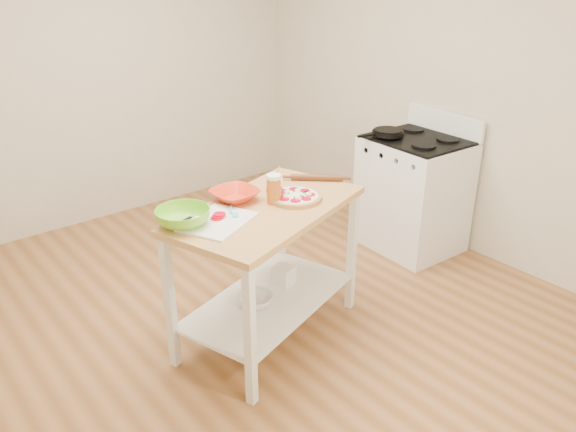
% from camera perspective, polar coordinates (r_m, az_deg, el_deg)
% --- Properties ---
extents(room_shell, '(4.04, 4.54, 2.74)m').
position_cam_1_polar(room_shell, '(3.33, -4.17, 9.29)').
color(room_shell, '#986438').
rests_on(room_shell, ground).
extents(prep_island, '(1.36, 0.99, 0.90)m').
position_cam_1_polar(prep_island, '(3.41, -2.08, -2.90)').
color(prep_island, tan).
rests_on(prep_island, ground).
extents(gas_stove, '(0.68, 0.79, 1.11)m').
position_cam_1_polar(gas_stove, '(4.74, 12.58, 2.29)').
color(gas_stove, white).
rests_on(gas_stove, ground).
extents(skillet, '(0.39, 0.25, 0.03)m').
position_cam_1_polar(skillet, '(4.57, 10.06, 8.32)').
color(skillet, black).
rests_on(skillet, gas_stove).
extents(pizza, '(0.33, 0.33, 0.05)m').
position_cam_1_polar(pizza, '(3.40, 0.69, 1.98)').
color(pizza, tan).
rests_on(pizza, prep_island).
extents(cutting_board, '(0.49, 0.44, 0.04)m').
position_cam_1_polar(cutting_board, '(3.12, -7.23, -0.55)').
color(cutting_board, white).
rests_on(cutting_board, prep_island).
extents(spatula, '(0.08, 0.15, 0.01)m').
position_cam_1_polar(spatula, '(3.21, -5.64, 0.39)').
color(spatula, '#47D0D0').
rests_on(spatula, cutting_board).
extents(knife, '(0.26, 0.11, 0.01)m').
position_cam_1_polar(knife, '(3.16, -9.93, -0.20)').
color(knife, silver).
rests_on(knife, cutting_board).
extents(orange_bowl, '(0.29, 0.29, 0.07)m').
position_cam_1_polar(orange_bowl, '(3.39, -5.44, 2.14)').
color(orange_bowl, red).
rests_on(orange_bowl, prep_island).
extents(green_bowl, '(0.40, 0.40, 0.09)m').
position_cam_1_polar(green_bowl, '(3.11, -10.63, -0.12)').
color(green_bowl, '#76CB25').
rests_on(green_bowl, prep_island).
extents(beer_pint, '(0.09, 0.09, 0.18)m').
position_cam_1_polar(beer_pint, '(3.32, -1.45, 2.77)').
color(beer_pint, '#B85D1B').
rests_on(beer_pint, prep_island).
extents(yogurt_tub, '(0.10, 0.10, 0.21)m').
position_cam_1_polar(yogurt_tub, '(3.41, -1.41, 2.80)').
color(yogurt_tub, white).
rests_on(yogurt_tub, prep_island).
extents(rolling_pin, '(0.28, 0.26, 0.04)m').
position_cam_1_polar(rolling_pin, '(3.70, 2.95, 3.89)').
color(rolling_pin, brown).
rests_on(rolling_pin, prep_island).
extents(shelf_glass_bowl, '(0.28, 0.28, 0.07)m').
position_cam_1_polar(shelf_glass_bowl, '(3.53, -3.38, -8.53)').
color(shelf_glass_bowl, silver).
rests_on(shelf_glass_bowl, prep_island).
extents(shelf_bin, '(0.15, 0.15, 0.12)m').
position_cam_1_polar(shelf_bin, '(3.73, -0.49, -6.04)').
color(shelf_bin, white).
rests_on(shelf_bin, prep_island).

